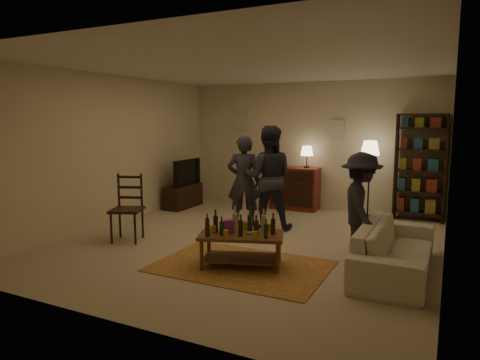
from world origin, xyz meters
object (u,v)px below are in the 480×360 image
Objects in this scene: person_right at (268,178)px; tv_stand at (183,190)px; person_left at (244,181)px; person_by_sofa at (361,206)px; bookshelf at (420,166)px; floor_lamp at (370,153)px; dresser at (295,187)px; sofa at (395,248)px; coffee_table at (241,237)px; dining_chair at (128,205)px.

tv_stand is at bearing -38.98° from person_right.
person_left is 2.45m from person_by_sofa.
bookshelf is 1.34× the size of floor_lamp.
tv_stand is 4.84m from bookshelf.
floor_lamp is at bearing -13.87° from person_by_sofa.
person_left is at bearing -139.33° from floor_lamp.
person_right is at bearing 158.52° from person_left.
bookshelf is at bearing 14.65° from floor_lamp.
person_left is (1.90, -0.89, 0.43)m from tv_stand.
person_by_sofa is at bearing -82.59° from floor_lamp.
dresser is 1.87m from person_left.
dresser reaches higher than sofa.
dresser is 1.84m from person_right.
tv_stand is at bearing -168.87° from floor_lamp.
coffee_table is at bearing 105.71° from person_by_sofa.
bookshelf is (4.69, 0.98, 0.65)m from tv_stand.
tv_stand reaches higher than coffee_table.
floor_lamp is at bearing -165.35° from bookshelf.
floor_lamp is (1.55, -0.17, 0.79)m from dresser.
person_by_sofa is at bearing 36.99° from coffee_table.
dresser is at bearing -124.91° from person_left.
dining_chair is 1.01× the size of tv_stand.
person_by_sofa is (3.49, 0.66, 0.17)m from dining_chair.
sofa is (0.84, -2.95, -0.96)m from floor_lamp.
dresser is at bearing 37.54° from sofa.
floor_lamp is at bearing -6.09° from dresser.
dining_chair is 2.41m from person_right.
tv_stand reaches higher than sofa.
floor_lamp reaches higher than sofa.
person_right is 1.22× the size of person_by_sofa.
coffee_table is 0.89× the size of dresser.
coffee_table is at bearing -105.22° from floor_lamp.
floor_lamp is 0.83× the size of person_right.
person_right is (0.47, 0.02, 0.09)m from person_left.
bookshelf is (4.03, 3.51, 0.47)m from dining_chair.
coffee_table is at bearing -81.52° from dresser.
tv_stand is 0.59× the size of person_right.
coffee_table is at bearing -115.91° from bookshelf.
person_right reaches higher than person_by_sofa.
person_by_sofa is at bearing -10.94° from dining_chair.
tv_stand is 2.43m from dresser.
coffee_table is at bearing -45.58° from tv_stand.
person_right reaches higher than dining_chair.
dining_chair is 0.66× the size of person_left.
dresser is 0.65× the size of sofa.
sofa is at bearing -52.46° from dresser.
sofa is at bearing -144.21° from person_by_sofa.
floor_lamp is at bearing 74.78° from coffee_table.
person_left is (-1.90, -1.64, -0.45)m from floor_lamp.
dresser is (1.60, 3.45, -0.09)m from dining_chair.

